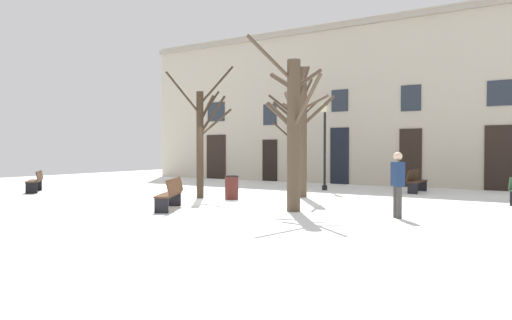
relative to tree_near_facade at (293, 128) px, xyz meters
The scene contains 12 objects.
ground_plane 4.03m from the tree_near_facade, 160.20° to the left, with size 37.54×37.54×0.00m, color white.
building_facade 11.00m from the tree_near_facade, 106.47° to the left, with size 23.46×0.60×8.06m.
tree_near_facade is the anchor object (origin of this frame).
tree_left_of_center 3.84m from the tree_near_facade, 112.38° to the left, with size 2.02×1.51×4.89m.
tree_foreground 8.65m from the tree_near_facade, 118.48° to the left, with size 2.39×2.11×4.36m.
tree_center 4.53m from the tree_near_facade, 163.18° to the left, with size 1.78×2.33×4.65m.
streetlamp 6.90m from the tree_near_facade, 106.72° to the left, with size 0.30×0.30×3.72m.
litter_bin 4.04m from the tree_near_facade, 154.23° to the left, with size 0.49×0.49×0.82m.
bench_facing_shops 8.00m from the tree_near_facade, 78.62° to the left, with size 0.48×1.68×0.91m.
bench_far_corner 3.98m from the tree_near_facade, 153.20° to the right, with size 1.25×1.73×0.90m.
bench_by_litter_bin 11.60m from the tree_near_facade, behind, with size 1.48×1.35×0.86m.
person_near_bench 3.19m from the tree_near_facade, ahead, with size 0.41×0.43×1.67m.
Camera 1 is at (9.20, -12.64, 1.74)m, focal length 32.70 mm.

